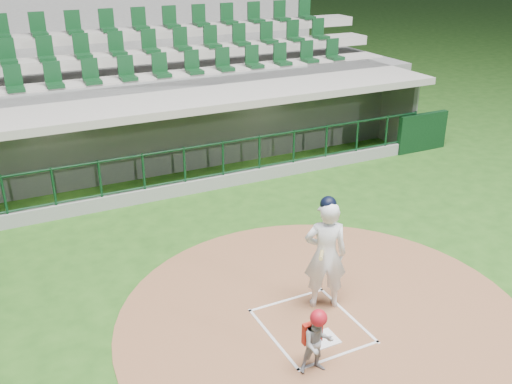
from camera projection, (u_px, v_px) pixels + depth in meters
ground at (302, 317)px, 9.98m from camera, size 120.00×120.00×0.00m
dirt_circle at (323, 318)px, 9.94m from camera, size 7.20×7.20×0.01m
home_plate at (324, 339)px, 9.40m from camera, size 0.43×0.43×0.02m
batter_box_chalk at (311, 326)px, 9.73m from camera, size 1.55×1.80×0.01m
dugout_structure at (161, 139)px, 16.01m from camera, size 16.40×3.70×3.00m
seating_deck at (131, 98)px, 18.37m from camera, size 17.00×6.72×5.15m
batter at (326, 253)px, 9.89m from camera, size 0.98×1.02×2.14m
catcher at (317, 341)px, 8.51m from camera, size 0.57×0.48×1.10m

